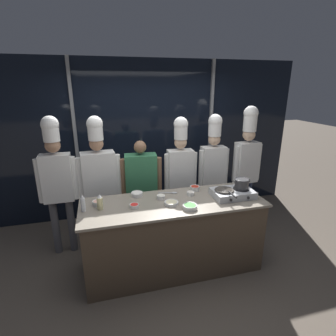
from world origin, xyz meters
TOP-DOWN VIEW (x-y plane):
  - ground_plane at (0.00, 0.00)m, footprint 24.00×24.00m
  - window_wall_back at (0.00, 1.70)m, footprint 5.56×0.09m
  - demo_counter at (0.00, 0.00)m, footprint 2.22×0.78m
  - portable_stove at (0.77, -0.05)m, footprint 0.51×0.35m
  - frying_pan at (0.65, -0.05)m, footprint 0.24×0.42m
  - stock_pot at (0.88, -0.05)m, footprint 0.20×0.18m
  - squeeze_bottle_oil at (-0.86, 0.02)m, footprint 0.07×0.07m
  - squeeze_bottle_clear at (-1.04, 0.02)m, footprint 0.05×0.05m
  - prep_bowl_garlic at (-0.13, 0.11)m, footprint 0.10×0.10m
  - prep_bowl_onion at (0.26, 0.13)m, footprint 0.10×0.10m
  - prep_bowl_bell_pepper at (-0.48, -0.04)m, footprint 0.11×0.11m
  - prep_bowl_shrimp at (-0.89, 0.13)m, footprint 0.12×0.12m
  - prep_bowl_noodles at (-0.04, -0.07)m, footprint 0.17×0.17m
  - prep_bowl_rice at (-0.40, 0.28)m, footprint 0.15×0.15m
  - prep_bowl_chili_flakes at (0.38, 0.27)m, footprint 0.13×0.13m
  - prep_bowl_scallions at (0.13, -0.23)m, footprint 0.17×0.17m
  - serving_spoon_slotted at (0.05, 0.25)m, footprint 0.25×0.11m
  - chef_head at (-1.39, 0.71)m, footprint 0.50×0.21m
  - chef_sous at (-0.85, 0.76)m, footprint 0.59×0.27m
  - person_guest at (-0.27, 0.76)m, footprint 0.59×0.28m
  - chef_line at (0.32, 0.74)m, footprint 0.49×0.21m
  - chef_pastry at (0.86, 0.78)m, footprint 0.49×0.21m
  - chef_apprentice at (1.40, 0.71)m, footprint 0.48×0.23m

SIDE VIEW (x-z plane):
  - ground_plane at x=0.00m, z-range 0.00..0.00m
  - demo_counter at x=0.00m, z-range 0.00..0.93m
  - person_guest at x=-0.27m, z-range 0.15..1.69m
  - serving_spoon_slotted at x=0.05m, z-range 0.93..0.95m
  - prep_bowl_noodles at x=-0.04m, z-range 0.93..0.97m
  - prep_bowl_bell_pepper at x=-0.48m, z-range 0.93..0.97m
  - prep_bowl_onion at x=0.26m, z-range 0.93..0.98m
  - prep_bowl_rice at x=-0.40m, z-range 0.94..0.98m
  - prep_bowl_scallions at x=0.13m, z-range 0.94..0.98m
  - prep_bowl_garlic at x=-0.13m, z-range 0.94..0.99m
  - prep_bowl_shrimp at x=-0.89m, z-range 0.94..0.99m
  - prep_bowl_chili_flakes at x=0.38m, z-range 0.94..0.99m
  - portable_stove at x=0.77m, z-range 0.93..1.03m
  - squeeze_bottle_oil at x=-0.86m, z-range 0.93..1.11m
  - squeeze_bottle_clear at x=-1.04m, z-range 0.93..1.13m
  - frying_pan at x=0.65m, z-range 1.03..1.07m
  - chef_sous at x=-0.85m, z-range 0.14..2.04m
  - stock_pot at x=0.88m, z-range 1.03..1.16m
  - chef_line at x=0.32m, z-range 0.17..2.03m
  - chef_pastry at x=0.86m, z-range 0.18..2.05m
  - chef_head at x=-1.39m, z-range 0.19..2.11m
  - chef_apprentice at x=1.40m, z-range 0.20..2.18m
  - window_wall_back at x=0.00m, z-range 0.00..2.70m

